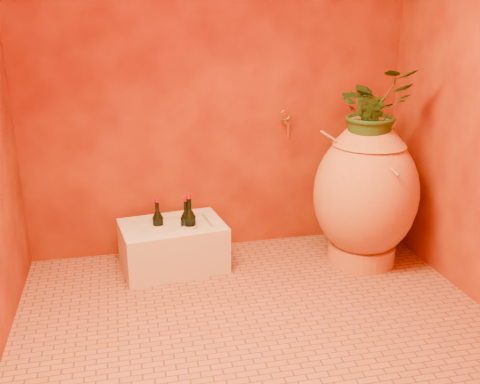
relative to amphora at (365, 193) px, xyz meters
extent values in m
plane|color=brown|center=(-0.85, -0.54, -0.47)|extent=(2.50, 2.50, 0.00)
cube|color=#5C0D05|center=(-0.85, 0.46, 0.78)|extent=(2.50, 0.02, 2.50)
cylinder|color=#B37132|center=(0.00, 0.00, -0.40)|extent=(0.53, 0.53, 0.12)
ellipsoid|color=#B37132|center=(0.00, 0.00, -0.01)|extent=(0.81, 0.81, 0.82)
cone|color=#B37132|center=(0.00, 0.00, 0.37)|extent=(0.56, 0.56, 0.12)
torus|color=#B37132|center=(0.00, 0.00, 0.45)|extent=(0.34, 0.34, 0.05)
cylinder|color=olive|center=(-0.08, -0.05, 0.26)|extent=(0.44, 0.25, 0.29)
cylinder|color=olive|center=(-0.02, -0.12, 0.29)|extent=(0.11, 0.43, 0.18)
cylinder|color=olive|center=(0.10, -0.08, 0.31)|extent=(0.20, 0.29, 0.25)
cube|color=beige|center=(-1.20, 0.18, -0.33)|extent=(0.68, 0.50, 0.26)
cube|color=beige|center=(-1.20, 0.36, -0.19)|extent=(0.64, 0.16, 0.03)
cube|color=beige|center=(-1.20, 0.01, -0.19)|extent=(0.64, 0.16, 0.03)
cube|color=beige|center=(-1.48, 0.18, -0.19)|extent=(0.11, 0.27, 0.03)
cube|color=beige|center=(-0.93, 0.18, -0.19)|extent=(0.11, 0.27, 0.03)
cylinder|color=black|center=(-1.12, 0.16, -0.22)|extent=(0.07, 0.07, 0.17)
cone|color=black|center=(-1.12, 0.16, -0.11)|extent=(0.07, 0.07, 0.05)
cylinder|color=black|center=(-1.12, 0.16, -0.05)|extent=(0.02, 0.02, 0.07)
cylinder|color=maroon|center=(-1.12, 0.16, -0.01)|extent=(0.03, 0.03, 0.02)
cylinder|color=silver|center=(-1.12, 0.16, -0.22)|extent=(0.08, 0.08, 0.08)
cylinder|color=black|center=(-1.10, 0.14, -0.21)|extent=(0.08, 0.08, 0.19)
cone|color=black|center=(-1.10, 0.14, -0.09)|extent=(0.08, 0.08, 0.05)
cylinder|color=black|center=(-1.10, 0.14, -0.03)|extent=(0.03, 0.03, 0.07)
cylinder|color=maroon|center=(-1.10, 0.14, 0.02)|extent=(0.03, 0.03, 0.03)
cylinder|color=silver|center=(-1.10, 0.14, -0.21)|extent=(0.08, 0.08, 0.08)
cylinder|color=black|center=(-1.29, 0.23, -0.22)|extent=(0.07, 0.07, 0.16)
cone|color=black|center=(-1.29, 0.23, -0.12)|extent=(0.07, 0.07, 0.05)
cylinder|color=black|center=(-1.29, 0.23, -0.06)|extent=(0.02, 0.02, 0.06)
cylinder|color=maroon|center=(-1.29, 0.23, -0.02)|extent=(0.03, 0.03, 0.02)
cylinder|color=silver|center=(-1.29, 0.23, -0.22)|extent=(0.07, 0.07, 0.07)
cylinder|color=olive|center=(-0.42, 0.39, 0.39)|extent=(0.02, 0.14, 0.02)
cylinder|color=olive|center=(-0.42, 0.32, 0.35)|extent=(0.02, 0.02, 0.08)
torus|color=olive|center=(-0.42, 0.39, 0.44)|extent=(0.07, 0.01, 0.07)
cylinder|color=olive|center=(-0.42, 0.39, 0.42)|extent=(0.01, 0.01, 0.05)
imported|color=#1E4016|center=(0.00, 0.00, 0.53)|extent=(0.50, 0.44, 0.50)
imported|color=#1E4016|center=(-0.05, -0.04, 0.45)|extent=(0.25, 0.26, 0.37)
camera|label=1|loc=(-1.49, -2.92, 1.07)|focal=40.00mm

